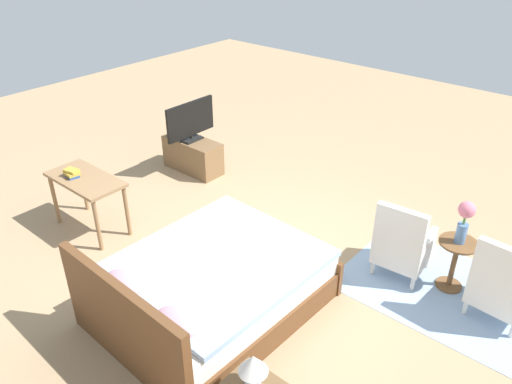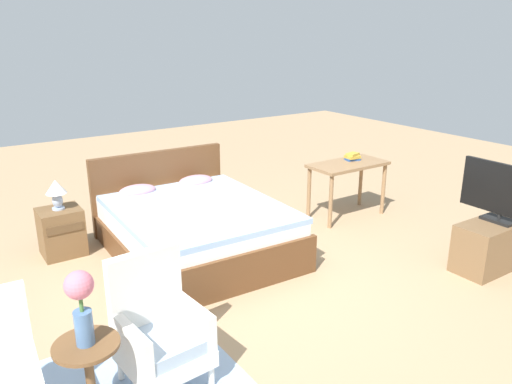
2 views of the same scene
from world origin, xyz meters
name	(u,v)px [view 2 (image 2 of 2)]	position (x,y,z in m)	size (l,w,h in m)	color
ground_plane	(254,283)	(0.00, 0.00, 0.00)	(16.00, 16.00, 0.00)	#A38460
bed	(193,227)	(-0.14, 0.99, 0.30)	(1.76, 2.18, 0.96)	brown
armchair_by_window_right	(159,332)	(-1.32, -0.80, 0.38)	(0.58, 0.58, 0.92)	white
side_table	(90,374)	(-1.85, -0.96, 0.37)	(0.40, 0.40, 0.58)	brown
flower_vase	(81,300)	(-1.85, -0.96, 0.88)	(0.17, 0.17, 0.48)	#4C709E
nightstand	(62,232)	(-1.37, 1.75, 0.26)	(0.44, 0.41, 0.53)	brown
table_lamp	(56,190)	(-1.37, 1.75, 0.74)	(0.22, 0.22, 0.33)	#9EADC6
tv_stand	(495,244)	(2.29, -1.08, 0.25)	(0.96, 0.40, 0.51)	brown
tv_flatscreen	(503,192)	(2.29, -1.08, 0.82)	(0.20, 0.89, 0.60)	black
vanity_desk	(348,171)	(2.06, 0.88, 0.62)	(1.04, 0.52, 0.73)	#8E6B47
book_stack	(352,157)	(2.21, 0.96, 0.78)	(0.20, 0.16, 0.10)	#284C8E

